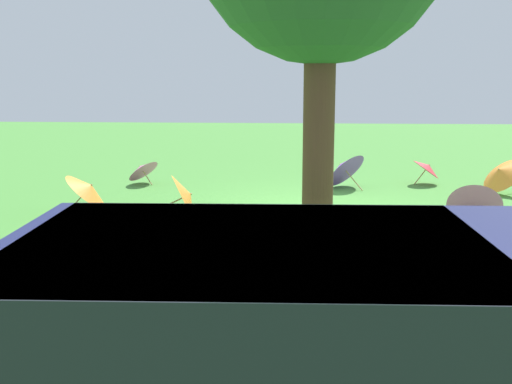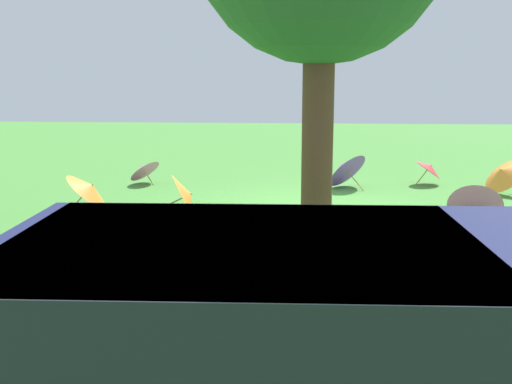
% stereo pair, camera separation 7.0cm
% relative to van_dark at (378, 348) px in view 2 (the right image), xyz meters
% --- Properties ---
extents(ground, '(40.00, 40.00, 0.00)m').
position_rel_van_dark_xyz_m(ground, '(0.27, -7.98, -0.91)').
color(ground, '#478C38').
extents(van_dark, '(4.66, 2.24, 1.53)m').
position_rel_van_dark_xyz_m(van_dark, '(0.00, 0.00, 0.00)').
color(van_dark, '#191E4C').
rests_on(van_dark, ground).
extents(parasol_orange_0, '(0.96, 0.96, 0.85)m').
position_rel_van_dark_xyz_m(parasol_orange_0, '(2.33, -6.75, -0.49)').
color(parasol_orange_0, tan).
rests_on(parasol_orange_0, ground).
extents(parasol_red_1, '(0.67, 0.71, 0.64)m').
position_rel_van_dark_xyz_m(parasol_red_1, '(-2.40, -10.57, -0.53)').
color(parasol_red_1, tan).
rests_on(parasol_red_1, ground).
extents(parasol_orange_1, '(1.07, 1.14, 0.84)m').
position_rel_van_dark_xyz_m(parasol_orange_1, '(-3.67, -9.53, -0.47)').
color(parasol_orange_1, tan).
rests_on(parasol_orange_1, ground).
extents(parasol_pink_0, '(0.98, 0.90, 0.84)m').
position_rel_van_dark_xyz_m(parasol_pink_0, '(-2.33, -6.61, -0.49)').
color(parasol_pink_0, tan).
rests_on(parasol_pink_0, ground).
extents(parasol_orange_2, '(0.86, 0.95, 0.79)m').
position_rel_van_dark_xyz_m(parasol_orange_2, '(4.16, -7.23, -0.47)').
color(parasol_orange_2, tan).
rests_on(parasol_orange_2, ground).
extents(parasol_pink_1, '(0.91, 0.94, 0.63)m').
position_rel_van_dark_xyz_m(parasol_pink_1, '(3.95, -10.19, -0.57)').
color(parasol_pink_1, tan).
rests_on(parasol_pink_1, ground).
extents(parasol_purple_2, '(1.20, 1.22, 0.87)m').
position_rel_van_dark_xyz_m(parasol_purple_2, '(-0.50, -10.01, -0.47)').
color(parasol_purple_2, tan).
rests_on(parasol_purple_2, ground).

